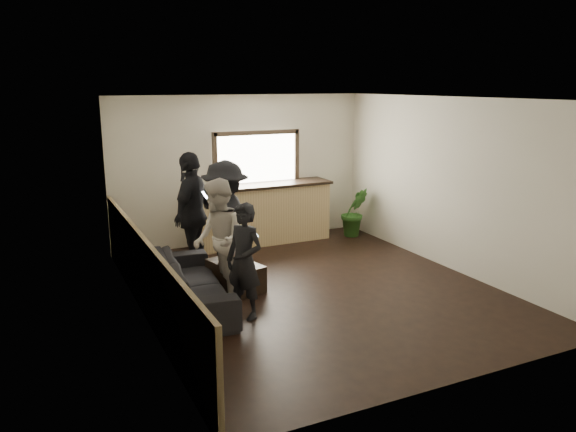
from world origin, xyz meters
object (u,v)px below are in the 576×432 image
person_a (244,261)px  coffee_table (236,276)px  person_c (226,222)px  person_b (218,240)px  cup_b (246,260)px  person_d (192,213)px  cup_a (222,258)px  potted_plant (355,212)px  bar_counter (262,210)px  sofa (190,283)px

person_a → coffee_table: bearing=138.0°
person_c → person_b: bearing=-2.4°
cup_b → person_d: bearing=114.8°
person_a → person_b: (-0.10, 0.73, 0.10)m
cup_b → person_d: person_d is taller
cup_a → potted_plant: potted_plant is taller
person_a → cup_b: bearing=129.2°
bar_counter → sofa: 3.31m
sofa → cup_a: (0.64, 0.49, 0.12)m
cup_a → person_b: person_b is taller
cup_a → person_d: 1.02m
sofa → cup_a: bearing=-46.7°
coffee_table → bar_counter: bearing=57.8°
person_b → bar_counter: bearing=152.0°
sofa → coffee_table: bearing=-59.7°
cup_a → bar_counter: bearing=53.2°
coffee_table → person_a: (-0.25, -1.03, 0.56)m
cup_b → person_b: 0.68m
coffee_table → person_c: size_ratio=0.48×
sofa → bar_counter: bearing=-34.8°
bar_counter → person_d: 2.09m
bar_counter → person_a: (-1.59, -3.17, 0.12)m
sofa → person_d: 1.56m
cup_a → cup_b: bearing=-35.7°
bar_counter → potted_plant: bearing=-11.0°
person_b → person_d: 1.28m
person_b → cup_a: bearing=162.6°
person_c → person_d: person_d is taller
person_c → cup_b: bearing=44.6°
person_c → coffee_table: bearing=27.3°
person_c → person_d: (-0.34, 0.63, 0.04)m
bar_counter → person_b: bearing=-124.8°
cup_b → person_d: (-0.49, 1.06, 0.54)m
potted_plant → cup_b: bearing=-148.6°
sofa → cup_a: sofa is taller
cup_b → cup_a: bearing=144.3°
cup_b → potted_plant: (3.06, 1.87, 0.04)m
person_a → person_b: bearing=159.5°
sofa → potted_plant: potted_plant is taller
potted_plant → person_b: person_b is taller
bar_counter → coffee_table: (-1.35, -2.14, -0.44)m
coffee_table → cup_a: bearing=141.2°
cup_b → bar_counter: bearing=61.5°
sofa → person_b: person_b is taller
sofa → person_b: (0.45, 0.06, 0.53)m
sofa → person_b: size_ratio=1.31×
sofa → person_d: size_ratio=1.15×
person_d → cup_a: bearing=52.3°
coffee_table → cup_b: 0.30m
cup_a → person_b: (-0.19, -0.43, 0.41)m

